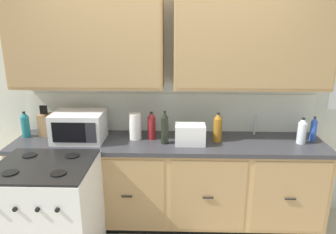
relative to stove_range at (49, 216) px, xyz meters
The scene contains 14 objects.
wall_unit 1.74m from the stove_range, 40.44° to the left, with size 4.17×0.40×2.51m.
counter_run 1.16m from the stove_range, 32.91° to the left, with size 3.00×0.64×0.91m.
stove_range is the anchor object (origin of this frame).
microwave 0.86m from the stove_range, 80.40° to the left, with size 0.48×0.37×0.28m.
toaster 1.40m from the stove_range, 25.24° to the left, with size 0.28×0.18×0.19m.
knife_block 0.99m from the stove_range, 110.07° to the left, with size 0.11×0.14×0.31m.
sink_faucet 2.10m from the stove_range, 24.50° to the left, with size 0.02×0.02×0.20m, color #B2B5BA.
paper_towel_roll 1.09m from the stove_range, 46.48° to the left, with size 0.12×0.12×0.26m, color white.
bottle_red 1.20m from the stove_range, 40.51° to the left, with size 0.08×0.08×0.27m.
bottle_amber 1.68m from the stove_range, 23.81° to the left, with size 0.08×0.08×0.28m.
bottle_clear 2.37m from the stove_range, 15.13° to the left, with size 0.08×0.08×0.25m.
bottle_dark 1.24m from the stove_range, 31.08° to the left, with size 0.07×0.07×0.32m.
bottle_blue 2.53m from the stove_range, 16.20° to the left, with size 0.06×0.06×0.24m.
bottle_teal 1.01m from the stove_range, 122.99° to the left, with size 0.08×0.08×0.26m.
Camera 1 is at (0.08, -2.58, 2.01)m, focal length 33.96 mm.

